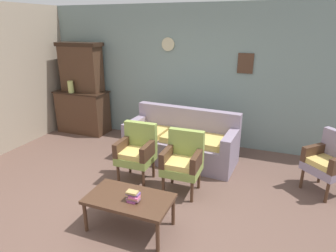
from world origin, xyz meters
TOP-DOWN VIEW (x-y plane):
  - ground_plane at (0.00, 0.00)m, footprint 7.68×7.68m
  - wall_back_with_decor at (0.00, 2.63)m, footprint 6.40×0.09m
  - side_cabinet at (-2.52, 2.25)m, footprint 1.16×0.55m
  - cabinet_upper_hutch at (-2.52, 2.33)m, footprint 0.99×0.38m
  - vase_on_cabinet at (-2.64, 2.07)m, footprint 0.12×0.12m
  - floral_couch at (0.01, 1.66)m, footprint 1.99×0.92m
  - armchair_row_middle at (-0.40, 0.74)m, footprint 0.53×0.50m
  - armchair_near_cabinet at (0.36, 0.67)m, footprint 0.53×0.50m
  - wingback_chair_by_fireplace at (2.31, 1.40)m, footprint 0.71×0.71m
  - coffee_table at (0.04, -0.34)m, footprint 1.00×0.56m
  - book_stack_on_table at (0.12, -0.39)m, footprint 0.16×0.12m

SIDE VIEW (x-z plane):
  - ground_plane at x=0.00m, z-range 0.00..0.00m
  - floral_couch at x=0.01m, z-range -0.12..0.78m
  - coffee_table at x=0.04m, z-range 0.17..0.59m
  - side_cabinet at x=-2.52m, z-range 0.00..0.93m
  - book_stack_on_table at x=0.12m, z-range 0.42..0.54m
  - armchair_row_middle at x=-0.40m, z-range 0.05..0.95m
  - armchair_near_cabinet at x=0.36m, z-range 0.05..0.95m
  - wingback_chair_by_fireplace at x=2.31m, z-range 0.05..0.95m
  - vase_on_cabinet at x=-2.64m, z-range 0.93..1.18m
  - wall_back_with_decor at x=0.00m, z-range 0.00..2.70m
  - cabinet_upper_hutch at x=-2.52m, z-range 0.94..1.97m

